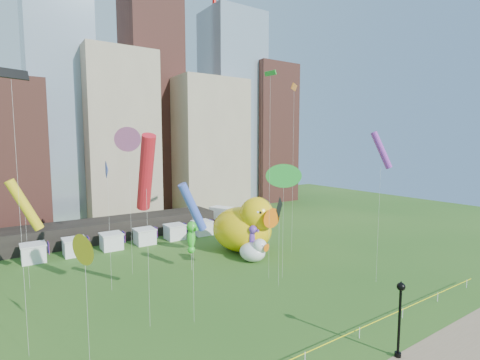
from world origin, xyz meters
TOP-DOWN VIEW (x-y plane):
  - skyline at (2.25, 61.06)m, footprint 101.00×23.00m
  - crane_right at (30.89, 64.00)m, footprint 23.00×1.00m
  - pavilion at (-4.00, 42.00)m, footprint 38.00×6.00m
  - vendor_tents at (1.02, 36.00)m, footprint 33.24×2.80m
  - caution_tape at (0.00, 0.00)m, footprint 50.00×0.06m
  - big_duck at (11.55, 24.00)m, footprint 9.47×11.38m
  - small_duck at (10.05, 19.80)m, footprint 4.13×4.58m
  - seahorse_green at (1.82, 21.40)m, footprint 1.57×1.83m
  - seahorse_purple at (10.30, 20.50)m, footprint 1.40×1.60m
  - lamppost at (6.24, -3.20)m, footprint 0.60×0.60m
  - box_truck at (18.89, 40.55)m, footprint 5.36×7.83m
  - kite_0 at (-7.27, 11.16)m, footprint 1.57×3.95m
  - kite_2 at (7.44, 11.73)m, footprint 1.92×1.27m
  - kite_3 at (7.99, 14.12)m, footprint 0.45×1.65m
  - kite_4 at (-15.14, 26.05)m, footprint 3.41×1.11m
  - kite_5 at (-3.77, 9.82)m, footprint 2.57×0.88m
  - kite_6 at (17.12, 20.27)m, footprint 2.35×1.89m
  - kite_7 at (17.24, 6.43)m, footprint 2.29×2.13m
  - kite_9 at (-4.64, 24.21)m, footprint 1.62×2.67m
  - kite_10 at (-16.15, 12.07)m, footprint 2.23×1.03m
  - kite_11 at (9.37, 13.31)m, footprint 2.31×1.92m
  - kite_12 at (-12.71, 8.22)m, footprint 0.78×2.09m
  - kite_13 at (-7.98, 20.64)m, footprint 0.53×1.79m

SIDE VIEW (x-z plane):
  - caution_tape at x=0.00m, z-range 0.23..1.13m
  - vendor_tents at x=1.02m, z-range -0.09..2.31m
  - small_duck at x=10.05m, z-range -0.13..3.07m
  - pavilion at x=-4.00m, z-range 0.00..3.20m
  - box_truck at x=18.89m, z-range 0.04..3.18m
  - seahorse_purple at x=10.30m, z-range 0.96..5.65m
  - lamppost at x=6.24m, z-range 0.64..6.42m
  - big_duck at x=11.55m, z-range -0.33..7.84m
  - seahorse_green at x=1.82m, z-range 1.43..7.56m
  - kite_12 at x=-12.71m, z-range 3.69..13.19m
  - kite_2 at x=7.44m, z-range 3.67..13.54m
  - kite_4 at x=-15.14m, z-range 3.12..15.10m
  - kite_5 at x=-3.77m, z-range 4.01..16.36m
  - kite_11 at x=9.37m, z-range 5.27..18.51m
  - kite_13 at x=-7.98m, z-range 5.97..19.74m
  - kite_0 at x=-7.27m, z-range 4.94..21.36m
  - kite_7 at x=17.24m, z-range 6.36..23.24m
  - kite_9 at x=-4.64m, z-range 7.28..24.68m
  - kite_10 at x=-16.15m, z-range 9.70..30.33m
  - skyline at x=2.25m, z-range -12.56..55.44m
  - kite_3 at x=7.99m, z-range 10.79..34.19m
  - kite_6 at x=17.12m, z-range 11.13..34.71m
  - crane_right at x=30.89m, z-range 8.90..84.90m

